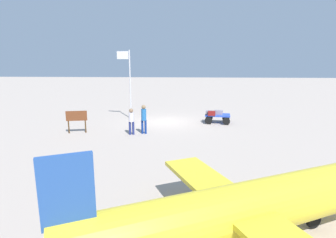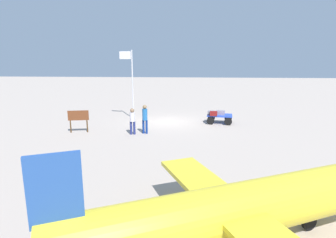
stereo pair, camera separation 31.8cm
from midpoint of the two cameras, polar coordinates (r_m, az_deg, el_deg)
The scene contains 10 objects.
ground_plane at distance 19.89m, azimuth 0.48°, elevation -0.61°, with size 120.00×120.00×0.00m, color #B0A093.
luggage_cart at distance 19.79m, azimuth 11.33°, elevation 0.44°, with size 1.91×1.48×0.63m.
suitcase_dark at distance 19.61m, azimuth 9.63°, elevation 1.34°, with size 0.52×0.41×0.28m.
suitcase_maroon at distance 19.70m, azimuth 11.61°, elevation 1.36°, with size 0.65×0.46×0.31m.
suitcase_navy at distance 19.25m, azimuth 10.13°, elevation 1.17°, with size 0.51×0.31×0.32m.
worker_lead at distance 16.48m, azimuth -4.41°, elevation 0.43°, with size 0.34×0.32×1.80m.
worker_trailing at distance 16.38m, azimuth -7.04°, elevation -0.07°, with size 0.37×0.37×1.62m.
airplane_near at distance 6.66m, azimuth 16.39°, elevation -17.98°, with size 8.40×5.96×2.87m.
flagpole at distance 20.87m, azimuth -7.50°, elevation 8.63°, with size 1.02×0.21×5.26m.
signboard at distance 17.55m, azimuth -18.08°, elevation 0.33°, with size 1.25×0.33×1.40m.
Camera 2 is at (-1.72, 19.34, 4.34)m, focal length 28.58 mm.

